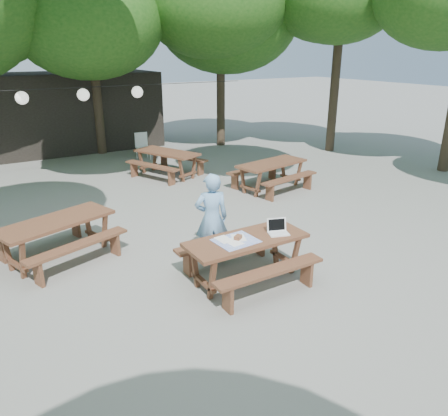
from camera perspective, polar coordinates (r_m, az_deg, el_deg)
ground at (r=8.45m, az=-4.75°, el=-5.36°), size 80.00×80.00×0.00m
pavilion at (r=17.92m, az=-18.96°, el=11.92°), size 6.00×3.00×2.80m
main_picnic_table at (r=7.21m, az=2.90°, el=-6.59°), size 2.00×1.58×0.75m
picnic_table_nw at (r=8.47m, az=-20.86°, el=-3.76°), size 2.31×2.11×0.75m
picnic_table_ne at (r=11.94m, az=6.21°, el=4.26°), size 2.15×1.89×0.75m
picnic_table_far_e at (r=13.26m, az=-7.41°, el=5.81°), size 2.20×2.37×0.75m
woman at (r=7.68m, az=-1.63°, el=-1.35°), size 0.69×0.56×1.63m
plastic_chair at (r=15.53m, az=-10.50°, el=7.25°), size 0.48×0.48×0.90m
laptop at (r=7.27m, az=7.02°, el=-2.80°), size 0.40×0.35×0.24m
tabletop_clutter at (r=6.96m, az=1.56°, el=-4.20°), size 0.68×0.59×0.08m
paper_lanterns at (r=13.30m, az=-17.85°, el=13.92°), size 9.00×0.34×0.38m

